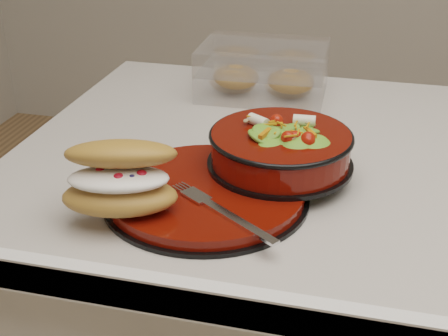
% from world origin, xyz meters
% --- Properties ---
extents(dinner_plate, '(0.28, 0.28, 0.02)m').
position_xyz_m(dinner_plate, '(-0.28, -0.18, 0.91)').
color(dinner_plate, black).
rests_on(dinner_plate, island_counter).
extents(salad_bowl, '(0.21, 0.21, 0.09)m').
position_xyz_m(salad_bowl, '(-0.20, -0.09, 0.95)').
color(salad_bowl, black).
rests_on(salad_bowl, dinner_plate).
extents(croissant, '(0.16, 0.12, 0.09)m').
position_xyz_m(croissant, '(-0.37, -0.26, 0.96)').
color(croissant, '#B27936').
rests_on(croissant, dinner_plate).
extents(fork, '(0.14, 0.11, 0.00)m').
position_xyz_m(fork, '(-0.24, -0.24, 0.92)').
color(fork, silver).
rests_on(fork, dinner_plate).
extents(pastry_box, '(0.24, 0.18, 0.09)m').
position_xyz_m(pastry_box, '(-0.29, 0.24, 0.94)').
color(pastry_box, white).
rests_on(pastry_box, island_counter).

